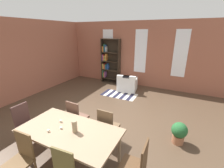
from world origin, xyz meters
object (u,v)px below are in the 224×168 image
at_px(dining_chair_near_left, 21,158).
at_px(bookshelf_tall, 109,61).
at_px(armchair_white, 127,84).
at_px(dining_chair_far_left, 76,117).
at_px(dining_chair_head_right, 137,165).
at_px(dining_chair_far_right, 108,126).
at_px(dining_chair_head_left, 26,122).
at_px(dining_table, 70,133).
at_px(vase_on_table, 75,126).
at_px(potted_plant_by_shelf, 179,132).

bearing_deg(dining_chair_near_left, bookshelf_tall, 102.30).
bearing_deg(armchair_white, dining_chair_far_left, -90.57).
relative_size(dining_chair_head_right, dining_chair_far_right, 1.00).
xyz_separation_m(dining_chair_head_right, dining_chair_far_right, (-0.91, 0.73, 0.00)).
relative_size(dining_chair_far_right, bookshelf_tall, 0.43).
distance_m(dining_chair_head_right, dining_chair_far_right, 1.17).
bearing_deg(dining_chair_head_left, armchair_white, 77.40).
relative_size(dining_table, bookshelf_tall, 0.89).
bearing_deg(dining_chair_far_right, dining_table, -120.87).
height_order(dining_chair_head_right, bookshelf_tall, bookshelf_tall).
xyz_separation_m(dining_table, dining_chair_far_left, (-0.44, 0.73, -0.16)).
relative_size(dining_table, dining_chair_far_left, 2.05).
relative_size(vase_on_table, armchair_white, 0.26).
bearing_deg(dining_chair_head_left, potted_plant_by_shelf, 25.22).
xyz_separation_m(dining_chair_far_left, potted_plant_by_shelf, (2.35, 0.80, -0.22)).
bearing_deg(armchair_white, dining_chair_far_right, -76.34).
distance_m(dining_table, bookshelf_tall, 5.22).
bearing_deg(dining_table, dining_chair_head_left, 179.97).
xyz_separation_m(dining_chair_head_right, potted_plant_by_shelf, (0.56, 1.53, -0.22)).
bearing_deg(armchair_white, dining_chair_head_left, -102.60).
xyz_separation_m(dining_chair_far_right, dining_chair_far_left, (-0.88, 0.00, 0.00)).
height_order(dining_table, dining_chair_near_left, dining_chair_near_left).
height_order(dining_chair_head_right, dining_chair_near_left, same).
xyz_separation_m(dining_chair_far_right, bookshelf_tall, (-2.11, 4.20, 0.59)).
bearing_deg(dining_chair_far_right, armchair_white, 103.66).
xyz_separation_m(dining_chair_far_right, dining_chair_head_left, (-1.78, -0.73, 0.00)).
bearing_deg(dining_table, dining_chair_head_right, 0.05).
bearing_deg(dining_chair_near_left, dining_table, 58.85).
relative_size(vase_on_table, dining_chair_head_left, 0.25).
distance_m(dining_chair_far_right, potted_plant_by_shelf, 1.69).
bearing_deg(armchair_white, vase_on_table, -82.60).
bearing_deg(dining_chair_far_left, potted_plant_by_shelf, 18.88).
distance_m(dining_table, dining_chair_far_right, 0.86).
bearing_deg(dining_chair_head_right, armchair_white, 112.67).
bearing_deg(potted_plant_by_shelf, dining_table, -141.19).
distance_m(dining_chair_far_right, dining_chair_near_left, 1.70).
height_order(dining_chair_head_right, dining_chair_far_left, same).
relative_size(vase_on_table, dining_chair_far_left, 0.25).
height_order(vase_on_table, dining_chair_head_left, vase_on_table).
relative_size(dining_chair_far_right, dining_chair_head_left, 1.00).
relative_size(dining_chair_far_right, armchair_white, 1.04).
bearing_deg(dining_chair_head_left, vase_on_table, -0.03).
bearing_deg(vase_on_table, potted_plant_by_shelf, 40.93).
distance_m(dining_chair_far_right, dining_chair_far_left, 0.88).
relative_size(dining_chair_near_left, armchair_white, 1.04).
relative_size(dining_chair_head_right, dining_chair_far_left, 1.00).
relative_size(dining_chair_near_left, potted_plant_by_shelf, 1.78).
xyz_separation_m(dining_chair_head_left, bookshelf_tall, (-0.33, 4.92, 0.59)).
distance_m(dining_table, vase_on_table, 0.24).
relative_size(dining_chair_far_right, dining_chair_far_left, 1.00).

